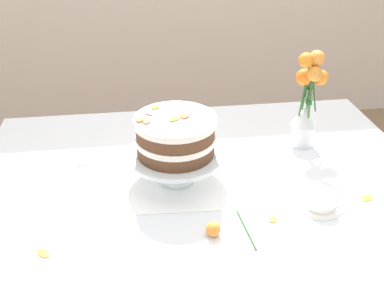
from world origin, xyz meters
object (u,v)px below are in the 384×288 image
object	(u,v)px
cake_stand	(176,158)
fallen_rose	(216,229)
dining_table	(203,206)
flower_vase	(307,101)
layer_cake	(175,135)
teacup	(321,201)

from	to	relation	value
cake_stand	fallen_rose	bearing A→B (deg)	-74.09
dining_table	flower_vase	world-z (taller)	flower_vase
fallen_rose	cake_stand	bearing A→B (deg)	105.91
flower_vase	layer_cake	bearing A→B (deg)	-160.39
dining_table	fallen_rose	world-z (taller)	fallen_rose
layer_cake	fallen_rose	size ratio (longest dim) A/B	1.50
dining_table	layer_cake	size ratio (longest dim) A/B	5.90
cake_stand	layer_cake	size ratio (longest dim) A/B	1.22
dining_table	flower_vase	xyz separation A→B (m)	(0.37, 0.18, 0.26)
dining_table	fallen_rose	xyz separation A→B (m)	(-0.01, -0.24, 0.11)
dining_table	teacup	distance (m)	0.37
fallen_rose	flower_vase	bearing A→B (deg)	47.95
cake_stand	layer_cake	xyz separation A→B (m)	(-0.00, 0.00, 0.07)
flower_vase	fallen_rose	size ratio (longest dim) A/B	2.17
layer_cake	flower_vase	distance (m)	0.48
dining_table	cake_stand	bearing A→B (deg)	169.70
dining_table	layer_cake	world-z (taller)	layer_cake
flower_vase	fallen_rose	distance (m)	0.59
layer_cake	cake_stand	bearing A→B (deg)	-17.58
cake_stand	teacup	distance (m)	0.43
flower_vase	teacup	bearing A→B (deg)	-101.31
layer_cake	flower_vase	xyz separation A→B (m)	(0.45, 0.16, 0.01)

